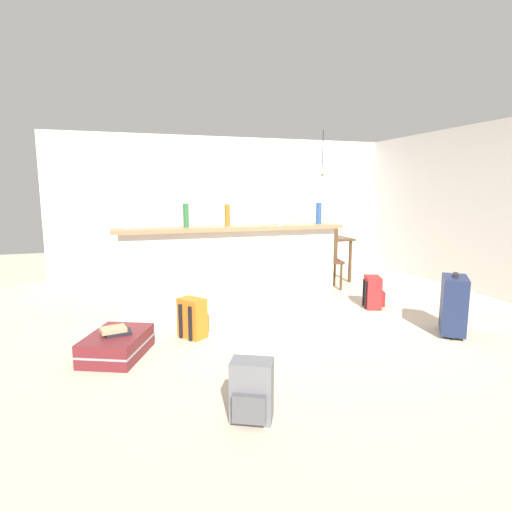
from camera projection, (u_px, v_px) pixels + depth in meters
ground_plane at (295, 316)px, 5.18m from camera, size 13.00×13.00×0.05m
wall_back at (234, 205)px, 7.84m from camera, size 6.60×0.10×2.50m
wall_right at (477, 209)px, 6.16m from camera, size 0.10×6.00×2.50m
partition_half_wall at (233, 269)px, 5.36m from camera, size 2.80×0.20×1.03m
bar_countertop at (233, 228)px, 5.28m from camera, size 2.96×0.40×0.05m
bottle_clear at (127, 219)px, 4.89m from camera, size 0.06×0.06×0.23m
bottle_green at (186, 215)px, 5.10m from camera, size 0.07×0.07×0.30m
bottle_amber at (227, 215)px, 5.33m from camera, size 0.07×0.07×0.28m
bottle_white at (279, 214)px, 5.43m from camera, size 0.07×0.07×0.28m
bottle_blue at (319, 213)px, 5.64m from camera, size 0.08×0.08×0.29m
dining_table at (315, 243)px, 7.02m from camera, size 1.10×0.80×0.74m
dining_chair_near_partition at (327, 255)px, 6.53m from camera, size 0.46×0.46×0.93m
dining_chair_far_side at (302, 246)px, 7.60m from camera, size 0.40×0.40×0.93m
pendant_lamp at (322, 170)px, 6.79m from camera, size 0.34×0.34×0.75m
suitcase_flat_maroon at (117, 345)px, 3.85m from camera, size 0.73×0.89×0.22m
backpack_red at (373, 293)px, 5.41m from camera, size 0.31×0.33×0.42m
backpack_grey at (252, 392)px, 2.77m from camera, size 0.33×0.32×0.42m
suitcase_upright_navy at (454, 304)px, 4.40m from camera, size 0.46×0.49×0.67m
backpack_orange at (193, 318)px, 4.34m from camera, size 0.33×0.34×0.42m
book_stack at (116, 331)px, 3.80m from camera, size 0.29×0.20×0.07m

